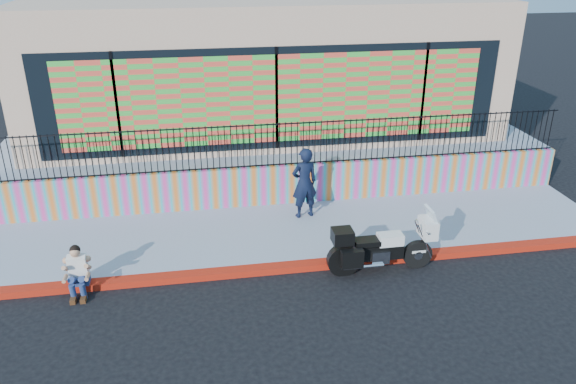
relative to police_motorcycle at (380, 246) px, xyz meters
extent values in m
plane|color=black|center=(-1.61, 0.35, -0.62)|extent=(90.00, 90.00, 0.00)
cube|color=#A6190B|center=(-1.61, 0.35, -0.54)|extent=(16.00, 0.30, 0.15)
cube|color=#858EA0|center=(-1.61, 2.00, -0.54)|extent=(16.00, 3.00, 0.15)
cube|color=#E23B93|center=(-1.61, 3.60, 0.08)|extent=(16.00, 0.20, 1.10)
cube|color=#858EA0|center=(-1.61, 8.70, 0.01)|extent=(16.00, 10.00, 1.25)
cube|color=tan|center=(-1.61, 8.50, 2.63)|extent=(14.00, 8.00, 4.00)
cube|color=black|center=(-1.61, 4.48, 2.23)|extent=(12.60, 0.04, 2.80)
cube|color=#EF4935|center=(-1.61, 4.45, 2.23)|extent=(11.48, 0.02, 2.40)
cylinder|color=black|center=(0.90, 0.00, -0.29)|extent=(0.66, 0.14, 0.66)
cylinder|color=black|center=(-0.81, 0.00, -0.29)|extent=(0.66, 0.14, 0.66)
cube|color=black|center=(0.05, 0.00, -0.12)|extent=(0.96, 0.28, 0.34)
cube|color=silver|center=(0.00, 0.00, -0.22)|extent=(0.40, 0.34, 0.30)
cube|color=silver|center=(0.23, 0.00, 0.17)|extent=(0.55, 0.32, 0.24)
cube|color=black|center=(-0.31, 0.00, 0.15)|extent=(0.55, 0.34, 0.12)
cube|color=silver|center=(1.08, 0.00, 0.37)|extent=(0.30, 0.52, 0.42)
cube|color=silver|center=(1.12, 0.00, 0.69)|extent=(0.18, 0.46, 0.34)
cube|color=black|center=(-0.86, 0.00, 0.34)|extent=(0.44, 0.42, 0.30)
cube|color=black|center=(-0.71, -0.30, -0.07)|extent=(0.48, 0.18, 0.40)
cube|color=black|center=(-0.71, 0.30, -0.07)|extent=(0.48, 0.18, 0.40)
cube|color=silver|center=(0.90, 0.00, -0.19)|extent=(0.32, 0.16, 0.06)
imported|color=black|center=(-1.17, 2.68, 0.47)|extent=(0.77, 0.59, 1.89)
cube|color=navy|center=(-6.43, 0.34, -0.38)|extent=(0.36, 0.28, 0.18)
cube|color=white|center=(-6.43, 0.30, -0.03)|extent=(0.38, 0.27, 0.54)
sphere|color=tan|center=(-6.43, 0.26, 0.33)|extent=(0.21, 0.21, 0.21)
cube|color=#472814|center=(-6.53, -0.10, -0.57)|extent=(0.11, 0.26, 0.10)
cube|color=#472814|center=(-6.33, -0.10, -0.57)|extent=(0.11, 0.26, 0.10)
camera|label=1|loc=(-3.79, -10.30, 6.13)|focal=35.00mm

